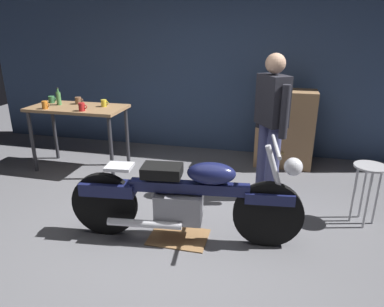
% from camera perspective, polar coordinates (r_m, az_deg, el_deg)
% --- Properties ---
extents(ground_plane, '(12.00, 12.00, 0.00)m').
position_cam_1_polar(ground_plane, '(3.50, -3.34, -13.90)').
color(ground_plane, slate).
extents(back_wall, '(8.00, 0.12, 3.10)m').
position_cam_1_polar(back_wall, '(5.65, 4.93, 15.86)').
color(back_wall, '#384C70').
rests_on(back_wall, ground_plane).
extents(workbench, '(1.30, 0.64, 0.90)m').
position_cam_1_polar(workbench, '(5.15, -17.85, 5.97)').
color(workbench, '#99724C').
rests_on(workbench, ground_plane).
extents(motorcycle, '(2.18, 0.64, 1.00)m').
position_cam_1_polar(motorcycle, '(3.30, -1.02, -7.02)').
color(motorcycle, black).
rests_on(motorcycle, ground_plane).
extents(person_standing, '(0.40, 0.49, 1.67)m').
position_cam_1_polar(person_standing, '(4.13, 12.58, 5.13)').
color(person_standing, '#454977').
rests_on(person_standing, ground_plane).
extents(shop_stool, '(0.32, 0.32, 0.64)m').
position_cam_1_polar(shop_stool, '(3.98, 26.50, -3.64)').
color(shop_stool, '#B2B2B7').
rests_on(shop_stool, ground_plane).
extents(wooden_dresser, '(0.80, 0.47, 1.10)m').
position_cam_1_polar(wooden_dresser, '(5.26, 14.65, 3.90)').
color(wooden_dresser, '#99724C').
rests_on(wooden_dresser, ground_plane).
extents(drip_tray, '(0.56, 0.40, 0.01)m').
position_cam_1_polar(drip_tray, '(3.54, -2.17, -13.28)').
color(drip_tray, olive).
rests_on(drip_tray, ground_plane).
extents(mug_orange_travel, '(0.11, 0.07, 0.10)m').
position_cam_1_polar(mug_orange_travel, '(5.11, -22.56, 7.22)').
color(mug_orange_travel, orange).
rests_on(mug_orange_travel, workbench).
extents(mug_red_diner, '(0.12, 0.08, 0.11)m').
position_cam_1_polar(mug_red_diner, '(4.82, -17.28, 7.17)').
color(mug_red_diner, red).
rests_on(mug_red_diner, workbench).
extents(mug_brown_stoneware, '(0.12, 0.09, 0.10)m').
position_cam_1_polar(mug_brown_stoneware, '(5.28, -17.80, 8.11)').
color(mug_brown_stoneware, brown).
rests_on(mug_brown_stoneware, workbench).
extents(mug_green_speckled, '(0.12, 0.09, 0.10)m').
position_cam_1_polar(mug_green_speckled, '(5.48, -21.63, 8.07)').
color(mug_green_speckled, '#3D7F4C').
rests_on(mug_green_speckled, workbench).
extents(mug_yellow_tall, '(0.11, 0.08, 0.09)m').
position_cam_1_polar(mug_yellow_tall, '(5.01, -13.96, 7.86)').
color(mug_yellow_tall, yellow).
rests_on(mug_yellow_tall, workbench).
extents(bottle, '(0.06, 0.06, 0.24)m').
position_cam_1_polar(bottle, '(5.29, -20.66, 8.35)').
color(bottle, '#4C8C4C').
rests_on(bottle, workbench).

